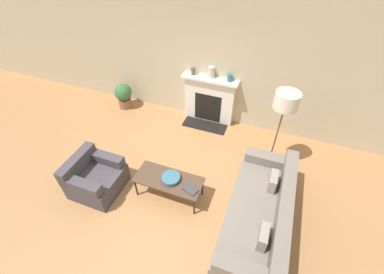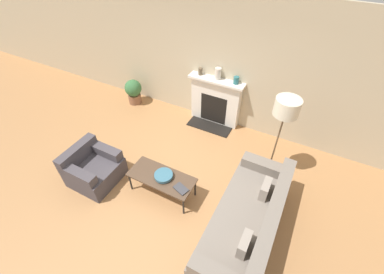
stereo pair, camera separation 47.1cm
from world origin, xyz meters
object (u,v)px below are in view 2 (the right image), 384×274
Objects in this scene: potted_plant at (134,91)px; fireplace at (215,102)px; floor_lamp at (285,114)px; mantel_vase_center_right at (236,80)px; couch at (248,221)px; mantel_vase_center_left at (218,74)px; coffee_table at (162,178)px; bowl at (164,175)px; mantel_vase_left at (200,71)px; armchair_near at (93,168)px; book at (181,189)px.

fireplace is at bearing 6.63° from potted_plant.
mantel_vase_center_right is (-1.19, 0.96, -0.17)m from floor_lamp.
couch is 3.08m from mantel_vase_center_left.
coffee_table is at bearing -137.72° from floor_lamp.
fireplace reaches higher than couch.
floor_lamp reaches higher than bowl.
mantel_vase_center_left is 2.40m from potted_plant.
mantel_vase_center_left is 0.42m from mantel_vase_center_right.
mantel_vase_center_left reaches higher than mantel_vase_left.
floor_lamp reaches higher than mantel_vase_center_right.
potted_plant is (-2.21, -0.27, -0.91)m from mantel_vase_center_left.
mantel_vase_left is (0.88, 2.72, 0.95)m from armchair_near.
mantel_vase_center_left is (-1.63, 2.42, 0.98)m from couch.
potted_plant is (-2.67, 2.20, -0.09)m from book.
coffee_table is 4.65× the size of mantel_vase_center_left.
armchair_near is 3.36m from mantel_vase_center_right.
mantel_vase_left is at bearing 8.57° from potted_plant.
coffee_table is 1.80× the size of potted_plant.
mantel_vase_center_right is at bearing 0.00° from mantel_vase_left.
couch is at bearing -1.32° from bowl.
mantel_vase_center_right is at bearing 109.20° from book.
mantel_vase_center_left reaches higher than coffee_table.
armchair_near is at bearing -84.14° from couch.
couch reaches higher than bowl.
coffee_table is (-1.60, 0.03, 0.11)m from couch.
potted_plant is (-0.91, 2.45, 0.09)m from armchair_near.
mantel_vase_center_right is 0.24× the size of potted_plant.
potted_plant is at bearing 169.79° from floor_lamp.
armchair_near is (-2.93, -0.30, -0.02)m from couch.
mantel_vase_center_right is at bearing 141.14° from floor_lamp.
coffee_table is 2.56m from mantel_vase_center_right.
mantel_vase_center_right is (-0.04, 2.47, 0.77)m from book.
coffee_table is at bearing -90.99° from couch.
mantel_vase_center_left reaches higher than book.
potted_plant is (-3.81, 0.69, -1.03)m from floor_lamp.
mantel_vase_center_left is at bearing 149.23° from floor_lamp.
book is 0.16× the size of floor_lamp.
mantel_vase_left is at bearing 100.50° from coffee_table.
coffee_table is 2.57m from mantel_vase_left.
floor_lamp is at bearing -30.23° from fireplace.
couch is at bearing -49.84° from mantel_vase_left.
bowl is 0.40m from book.
potted_plant is at bearing 136.43° from coffee_table.
couch is 14.35× the size of mantel_vase_center_right.
mantel_vase_center_right is (0.84, 0.00, 0.00)m from mantel_vase_left.
floor_lamp is at bearing -25.30° from mantel_vase_left.
mantel_vase_center_left reaches higher than couch.
floor_lamp is at bearing -179.25° from couch.
armchair_near is 0.72× the size of coffee_table.
floor_lamp reaches higher than couch.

